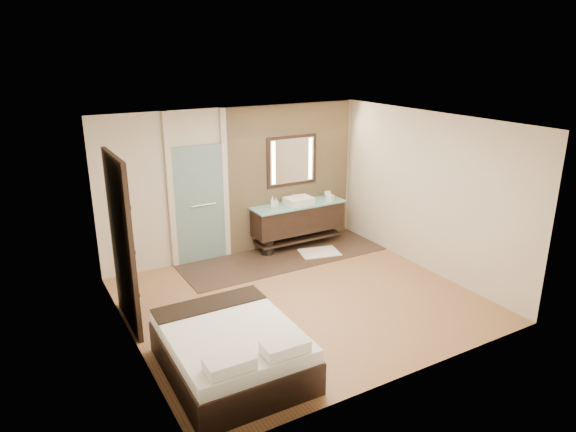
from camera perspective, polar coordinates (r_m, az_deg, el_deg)
floor at (r=7.96m, az=1.41°, el=-9.27°), size 5.00×5.00×0.00m
tile_strip at (r=9.49m, az=-0.50°, el=-4.52°), size 3.80×1.30×0.01m
stone_wall at (r=9.80m, az=0.27°, el=4.51°), size 2.60×0.08×2.70m
vanity at (r=9.78m, az=1.13°, el=-0.23°), size 1.85×0.55×0.88m
mirror_unit at (r=9.69m, az=0.44°, el=6.17°), size 1.06×0.04×0.96m
frosted_door at (r=9.10m, az=-9.84°, el=1.80°), size 1.10×0.12×2.70m
shoji_partition at (r=7.18m, az=-17.94°, el=-2.78°), size 0.06×1.20×2.40m
bed at (r=6.27m, az=-6.26°, el=-14.56°), size 1.49×1.85×0.71m
bath_mat at (r=9.66m, az=3.50°, el=-4.06°), size 0.81×0.65×0.02m
waste_bin at (r=9.55m, az=-2.27°, el=-3.52°), size 0.29×0.29×0.27m
tissue_box at (r=9.94m, az=4.73°, el=2.05°), size 0.16×0.16×0.10m
soap_bottle_a at (r=9.41m, az=-1.73°, el=1.53°), size 0.10×0.10×0.21m
soap_bottle_b at (r=9.44m, az=-1.34°, el=1.47°), size 0.11×0.11×0.18m
soap_bottle_c at (r=9.94m, az=4.73°, el=2.24°), size 0.17×0.17×0.17m
cup at (r=10.17m, az=4.45°, el=2.45°), size 0.14×0.14×0.11m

